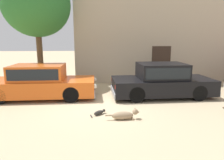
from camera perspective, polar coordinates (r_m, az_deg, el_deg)
The scene contains 7 objects.
ground_plane at distance 7.68m, azimuth -3.88°, elevation -6.95°, with size 80.00×80.00×0.00m, color tan.
parked_sedan_nearest at distance 8.88m, azimuth -20.21°, elevation -0.44°, with size 4.75×1.82×1.42m.
parked_sedan_second at distance 8.84m, azimuth 14.25°, elevation -0.05°, with size 4.47×1.91×1.45m.
apartment_block at distance 15.04m, azimuth 19.40°, elevation 17.75°, with size 14.09×5.35×8.48m.
stray_dog_spotted at distance 6.20m, azimuth 3.72°, elevation -10.09°, with size 1.09×0.26×0.36m.
stray_cat at distance 6.59m, azimuth -3.69°, elevation -9.40°, with size 0.51×0.45×0.16m.
acacia_tree_left at distance 11.12m, azimuth -21.07°, elevation 19.69°, with size 3.36×3.03×5.77m.
Camera 1 is at (-0.00, -7.29, 2.41)m, focal length 31.50 mm.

